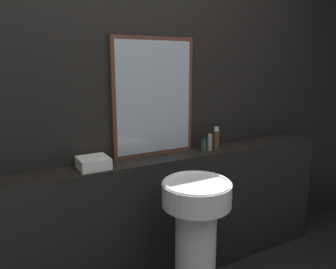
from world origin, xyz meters
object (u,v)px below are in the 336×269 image
object	(u,v)px
pedestal_sink	(196,239)
lotion_bottle	(216,139)
conditioner_bottle	(210,143)
mirror	(154,98)
shampoo_bottle	(204,144)
towel_stack	(93,163)

from	to	relation	value
pedestal_sink	lotion_bottle	size ratio (longest dim) A/B	5.32
conditioner_bottle	pedestal_sink	bearing A→B (deg)	-132.81
mirror	shampoo_bottle	world-z (taller)	mirror
mirror	shampoo_bottle	xyz separation A→B (m)	(0.36, -0.09, -0.35)
mirror	towel_stack	world-z (taller)	mirror
pedestal_sink	lotion_bottle	distance (m)	0.80
pedestal_sink	towel_stack	distance (m)	0.76
shampoo_bottle	conditioner_bottle	distance (m)	0.05
towel_stack	shampoo_bottle	bearing A→B (deg)	-0.00
towel_stack	mirror	bearing A→B (deg)	11.32
pedestal_sink	shampoo_bottle	distance (m)	0.72
pedestal_sink	towel_stack	bearing A→B (deg)	135.80
conditioner_bottle	lotion_bottle	xyz separation A→B (m)	(0.06, 0.00, 0.02)
lotion_bottle	towel_stack	bearing A→B (deg)	180.00
pedestal_sink	mirror	xyz separation A→B (m)	(0.00, 0.54, 0.78)
pedestal_sink	mirror	size ratio (longest dim) A/B	1.13
shampoo_bottle	conditioner_bottle	size ratio (longest dim) A/B	0.85
shampoo_bottle	pedestal_sink	bearing A→B (deg)	-128.97
pedestal_sink	lotion_bottle	bearing A→B (deg)	43.43
towel_stack	conditioner_bottle	distance (m)	0.87
mirror	conditioner_bottle	distance (m)	0.54
mirror	towel_stack	xyz separation A→B (m)	(-0.46, -0.09, -0.36)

